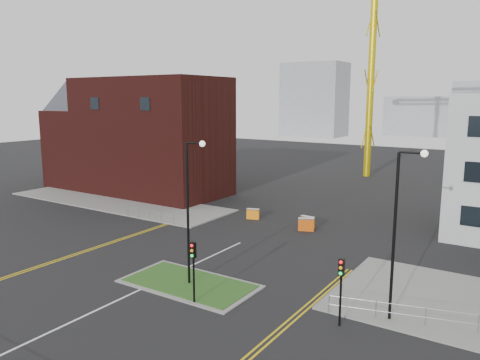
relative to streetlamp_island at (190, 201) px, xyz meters
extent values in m
plane|color=black|center=(-2.22, -8.00, -5.41)|extent=(200.00, 200.00, 0.00)
cube|color=slate|center=(-22.22, 14.00, -5.35)|extent=(28.00, 8.00, 0.12)
cube|color=slate|center=(-0.22, 0.00, -5.37)|extent=(8.60, 4.60, 0.08)
cube|color=#224818|center=(-0.22, 0.00, -5.35)|extent=(8.00, 4.00, 0.12)
cube|color=#3E120F|center=(-22.22, 20.00, 1.59)|extent=(18.00, 10.00, 14.00)
cube|color=black|center=(-26.22, 14.98, 5.59)|extent=(1.40, 0.10, 1.40)
cube|color=black|center=(-18.22, 14.98, 5.59)|extent=(1.40, 0.10, 1.40)
cube|color=#3E120F|center=(-34.22, 20.00, -0.41)|extent=(6.00, 10.00, 10.00)
cube|color=#2D3038|center=(-34.22, 20.00, 4.59)|extent=(6.40, 8.49, 8.49)
cylinder|color=#DCBD0C|center=(-4.22, 47.00, 11.06)|extent=(1.00, 1.00, 32.94)
cylinder|color=black|center=(-0.22, 0.00, -0.91)|extent=(0.16, 0.16, 9.00)
cylinder|color=black|center=(0.38, 0.00, 3.59)|extent=(1.20, 0.10, 0.10)
sphere|color=silver|center=(0.98, 0.00, 3.59)|extent=(0.36, 0.36, 0.36)
cylinder|color=black|center=(11.78, 2.00, -0.91)|extent=(0.16, 0.16, 9.00)
cylinder|color=black|center=(12.38, 2.00, 3.59)|extent=(1.20, 0.10, 0.10)
sphere|color=silver|center=(12.98, 2.00, 3.59)|extent=(0.36, 0.36, 0.36)
cylinder|color=black|center=(1.78, -2.00, -3.91)|extent=(0.12, 0.12, 3.00)
cube|color=black|center=(1.78, -2.00, -2.21)|extent=(0.28, 0.22, 0.90)
sphere|color=red|center=(1.78, -2.13, -1.91)|extent=(0.18, 0.18, 0.18)
sphere|color=orange|center=(1.78, -2.13, -2.21)|extent=(0.18, 0.18, 0.18)
sphere|color=#0CCC33|center=(1.78, -2.13, -2.51)|extent=(0.18, 0.18, 0.18)
cylinder|color=black|center=(9.78, 0.00, -3.91)|extent=(0.12, 0.12, 3.00)
cube|color=black|center=(9.78, 0.00, -2.21)|extent=(0.28, 0.22, 0.90)
sphere|color=red|center=(9.78, -0.13, -1.91)|extent=(0.18, 0.18, 0.18)
sphere|color=orange|center=(9.78, -0.13, -2.21)|extent=(0.18, 0.18, 0.18)
sphere|color=#0CCC33|center=(9.78, -0.13, -2.51)|extent=(0.18, 0.18, 0.18)
cylinder|color=gray|center=(-13.22, 10.00, -4.36)|extent=(6.00, 0.04, 0.04)
cylinder|color=gray|center=(-13.22, 10.00, -4.86)|extent=(6.00, 0.04, 0.04)
cylinder|color=gray|center=(-16.22, 10.00, -4.86)|extent=(0.05, 0.05, 1.10)
cylinder|color=gray|center=(-10.22, 10.00, -4.86)|extent=(0.05, 0.05, 1.10)
cylinder|color=gray|center=(8.78, 1.00, -4.86)|extent=(0.05, 0.05, 1.10)
cube|color=silver|center=(-2.22, -6.00, -5.41)|extent=(0.15, 30.00, 0.01)
cube|color=gold|center=(-11.22, 2.00, -5.41)|extent=(0.12, 24.00, 0.01)
cube|color=gold|center=(-10.92, 2.00, -5.41)|extent=(0.12, 24.00, 0.01)
cube|color=gold|center=(7.28, -2.00, -5.41)|extent=(0.12, 20.00, 0.01)
cube|color=gold|center=(7.58, -2.00, -5.41)|extent=(0.12, 20.00, 0.01)
cube|color=gray|center=(-42.22, 112.00, 5.59)|extent=(18.00, 12.00, 22.00)
cube|color=gray|center=(-10.22, 132.00, 0.59)|extent=(30.00, 12.00, 12.00)
cube|color=orange|center=(-5.29, 16.00, -4.91)|extent=(1.28, 0.77, 1.02)
cube|color=silver|center=(-5.29, 16.00, -4.45)|extent=(1.28, 0.77, 0.12)
cube|color=#E1550C|center=(0.78, 15.11, -4.84)|extent=(1.44, 0.95, 1.14)
cube|color=silver|center=(0.78, 15.11, -4.33)|extent=(1.44, 0.95, 0.14)
cube|color=orange|center=(0.52, 16.00, -4.87)|extent=(1.34, 0.58, 1.08)
cube|color=silver|center=(0.52, 16.00, -4.39)|extent=(1.34, 0.58, 0.13)
camera|label=1|loc=(17.77, -21.71, 6.26)|focal=35.00mm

